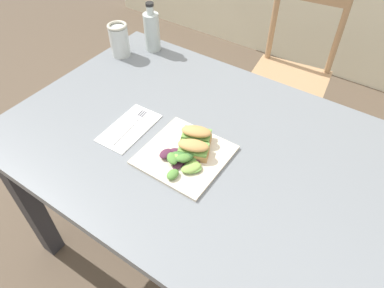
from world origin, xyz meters
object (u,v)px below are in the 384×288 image
(dining_table, at_px, (203,166))
(sandwich_half_front, at_px, (193,149))
(mason_jar_iced_tea, at_px, (119,42))
(sandwich_half_back, at_px, (196,135))
(fork_on_napkin, at_px, (132,124))
(chair_wooden_far, at_px, (289,77))
(plate_lunch, at_px, (185,155))
(bottle_cold_brew, at_px, (152,33))

(dining_table, bearing_deg, sandwich_half_front, -82.14)
(dining_table, xyz_separation_m, mason_jar_iced_tea, (-0.58, 0.25, 0.18))
(sandwich_half_back, bearing_deg, mason_jar_iced_tea, 154.91)
(sandwich_half_back, xyz_separation_m, fork_on_napkin, (-0.23, -0.05, -0.03))
(dining_table, xyz_separation_m, chair_wooden_far, (-0.04, 0.92, -0.17))
(plate_lunch, relative_size, fork_on_napkin, 1.34)
(bottle_cold_brew, xyz_separation_m, mason_jar_iced_tea, (-0.08, -0.11, -0.01))
(chair_wooden_far, relative_size, plate_lunch, 3.48)
(dining_table, xyz_separation_m, sandwich_half_front, (0.01, -0.07, 0.16))
(chair_wooden_far, height_order, sandwich_half_front, chair_wooden_far)
(dining_table, relative_size, bottle_cold_brew, 6.44)
(bottle_cold_brew, bearing_deg, dining_table, -35.95)
(mason_jar_iced_tea, bearing_deg, sandwich_half_front, -28.45)
(dining_table, xyz_separation_m, bottle_cold_brew, (-0.49, 0.36, 0.20))
(dining_table, relative_size, plate_lunch, 5.30)
(mason_jar_iced_tea, bearing_deg, plate_lunch, -30.32)
(chair_wooden_far, bearing_deg, sandwich_half_back, -88.72)
(fork_on_napkin, bearing_deg, dining_table, 15.80)
(sandwich_half_back, relative_size, fork_on_napkin, 0.57)
(chair_wooden_far, distance_m, fork_on_napkin, 1.05)
(chair_wooden_far, bearing_deg, plate_lunch, -88.73)
(plate_lunch, distance_m, sandwich_half_back, 0.07)
(sandwich_half_back, distance_m, fork_on_napkin, 0.23)
(plate_lunch, height_order, mason_jar_iced_tea, mason_jar_iced_tea)
(bottle_cold_brew, height_order, mason_jar_iced_tea, bottle_cold_brew)
(chair_wooden_far, xyz_separation_m, mason_jar_iced_tea, (-0.54, -0.68, 0.35))
(sandwich_half_front, relative_size, sandwich_half_back, 1.00)
(plate_lunch, relative_size, sandwich_half_front, 2.36)
(dining_table, height_order, chair_wooden_far, chair_wooden_far)
(dining_table, relative_size, fork_on_napkin, 7.12)
(sandwich_half_back, xyz_separation_m, bottle_cold_brew, (-0.48, 0.38, 0.04))
(sandwich_half_front, height_order, bottle_cold_brew, bottle_cold_brew)
(dining_table, bearing_deg, chair_wooden_far, 92.30)
(plate_lunch, relative_size, mason_jar_iced_tea, 1.81)
(chair_wooden_far, distance_m, sandwich_half_front, 1.05)
(fork_on_napkin, xyz_separation_m, mason_jar_iced_tea, (-0.34, 0.31, 0.06))
(dining_table, relative_size, mason_jar_iced_tea, 9.58)
(plate_lunch, bearing_deg, fork_on_napkin, 176.04)
(plate_lunch, xyz_separation_m, mason_jar_iced_tea, (-0.56, 0.33, 0.06))
(dining_table, relative_size, sandwich_half_back, 12.49)
(fork_on_napkin, bearing_deg, bottle_cold_brew, 120.46)
(chair_wooden_far, bearing_deg, sandwich_half_front, -87.29)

